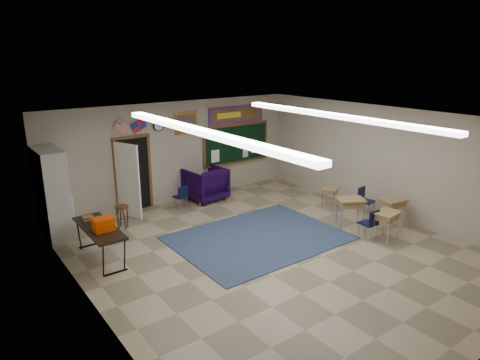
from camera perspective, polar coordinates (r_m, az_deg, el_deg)
floor at (r=9.88m, az=4.53°, el=-9.52°), size 9.00×9.00×0.00m
back_wall at (r=12.92m, az=-8.50°, el=3.69°), size 8.00×0.04×3.00m
left_wall at (r=7.47m, az=-19.24°, el=-6.71°), size 0.04×9.00×3.00m
right_wall at (r=12.24m, az=19.01°, el=2.25°), size 0.04×9.00×3.00m
ceiling at (r=8.98m, az=4.96°, el=7.95°), size 8.00×9.00×0.04m
area_rug at (r=10.55m, az=2.49°, el=-7.67°), size 4.00×3.00×0.02m
fluorescent_strips at (r=8.99m, az=4.95°, el=7.57°), size 3.86×6.00×0.10m
doorway at (r=12.29m, az=-14.25°, el=0.56°), size 1.10×0.89×2.16m
chalkboard at (r=14.04m, az=-0.47°, el=4.74°), size 2.55×0.14×1.30m
bulletin_board at (r=13.88m, az=-0.49°, el=8.74°), size 2.10×0.05×0.55m
framed_art_print at (r=12.90m, az=-7.21°, el=7.57°), size 0.75×0.05×0.65m
wall_clock at (r=12.49m, az=-10.83°, el=7.11°), size 0.32×0.05×0.32m
wall_flags at (r=12.11m, az=-14.44°, el=7.22°), size 1.16×0.06×0.70m
storage_cabinet at (r=11.20m, az=-23.72°, el=-1.69°), size 0.59×1.25×2.20m
wingback_armchair at (r=13.10m, az=-4.65°, el=-0.51°), size 1.19×1.21×1.01m
student_chair_reading at (r=12.44m, az=-7.98°, el=-2.28°), size 0.39×0.39×0.71m
student_chair_desk_a at (r=10.80m, az=16.70°, el=-5.65°), size 0.40×0.40×0.77m
student_chair_desk_b at (r=12.31m, az=16.48°, el=-2.83°), size 0.46×0.46×0.79m
student_desk_front_left at (r=11.30m, az=14.47°, el=-4.12°), size 0.83×0.78×0.80m
student_desk_front_right at (r=12.60m, az=11.92°, el=-2.24°), size 0.65×0.60×0.63m
student_desk_back_left at (r=10.82m, az=18.89°, el=-5.66°), size 0.67×0.54×0.73m
student_desk_back_right at (r=11.69m, az=19.61°, el=-3.96°), size 0.70×0.56×0.78m
folding_table at (r=9.84m, az=-18.10°, el=-7.82°), size 0.62×1.83×1.04m
wooden_stool at (r=11.39m, az=-15.40°, el=-4.75°), size 0.34×0.34×0.60m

